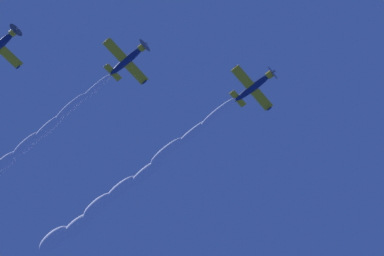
# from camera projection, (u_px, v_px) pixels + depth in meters

# --- Properties ---
(airplane_lead) EXTENTS (6.51, 6.68, 2.43)m
(airplane_lead) POSITION_uv_depth(u_px,v_px,m) (255.00, 86.00, 76.32)
(airplane_lead) COLOR navy
(airplane_left_wingman) EXTENTS (6.48, 6.68, 2.23)m
(airplane_left_wingman) POSITION_uv_depth(u_px,v_px,m) (128.00, 59.00, 76.19)
(airplane_left_wingman) COLOR navy
(airplane_right_wingman) EXTENTS (6.51, 6.67, 2.35)m
(airplane_right_wingman) POSITION_uv_depth(u_px,v_px,m) (1.00, 44.00, 76.68)
(airplane_right_wingman) COLOR navy
(smoke_trail_lead) EXTENTS (30.53, 27.84, 2.79)m
(smoke_trail_lead) POSITION_uv_depth(u_px,v_px,m) (105.00, 202.00, 84.04)
(smoke_trail_lead) COLOR white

